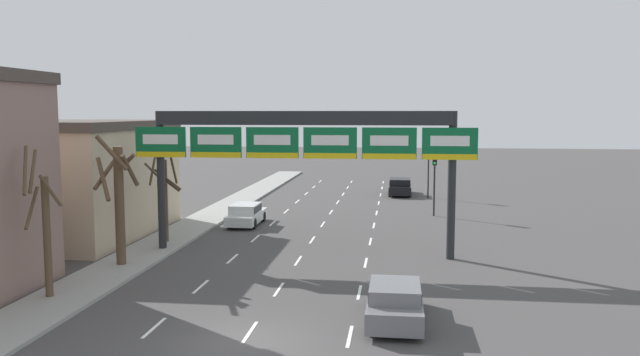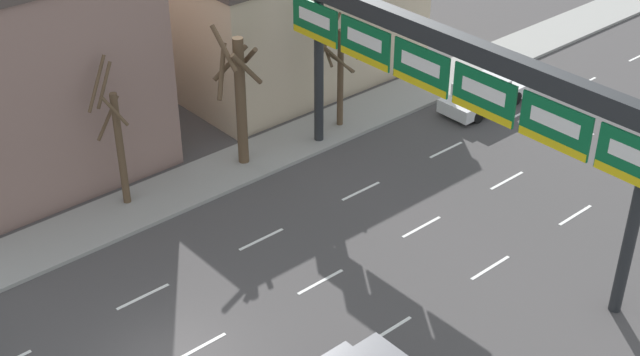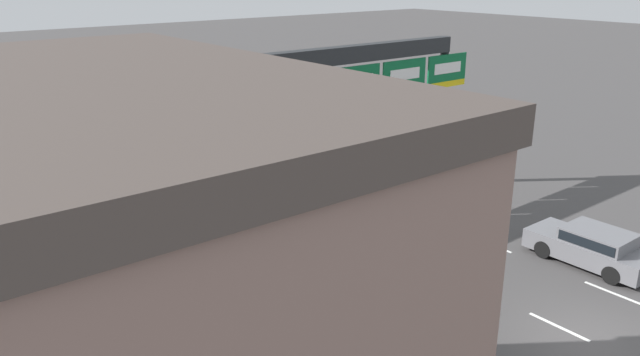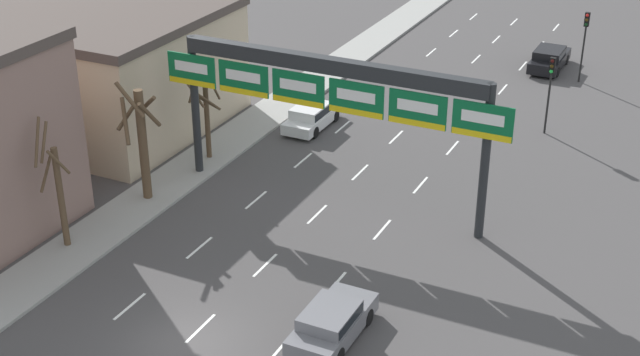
{
  "view_description": "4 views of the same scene",
  "coord_description": "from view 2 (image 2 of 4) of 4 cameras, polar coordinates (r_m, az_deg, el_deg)",
  "views": [
    {
      "loc": [
        4.77,
        -18.46,
        7.22
      ],
      "look_at": [
        0.79,
        13.3,
        3.84
      ],
      "focal_mm": 35.0,
      "sensor_mm": 36.0,
      "label": 1
    },
    {
      "loc": [
        18.1,
        -9.75,
        19.02
      ],
      "look_at": [
        0.04,
        5.94,
        4.22
      ],
      "focal_mm": 50.0,
      "sensor_mm": 36.0,
      "label": 2
    },
    {
      "loc": [
        -15.98,
        -7.3,
        10.36
      ],
      "look_at": [
        -0.84,
        11.56,
        2.17
      ],
      "focal_mm": 35.0,
      "sensor_mm": 36.0,
      "label": 3
    },
    {
      "loc": [
        16.23,
        -21.85,
        20.11
      ],
      "look_at": [
        2.25,
        6.71,
        4.31
      ],
      "focal_mm": 50.0,
      "sensor_mm": 36.0,
      "label": 4
    }
  ],
  "objects": [
    {
      "name": "lane_dashes",
      "position": [
        35.07,
        9.32,
        -1.58
      ],
      "size": [
        6.72,
        67.0,
        0.01
      ],
      "color": "white",
      "rests_on": "ground_plane"
    },
    {
      "name": "sidewalk_left",
      "position": [
        33.69,
        -16.88,
        -4.06
      ],
      "size": [
        2.8,
        110.0,
        0.15
      ],
      "color": "#999993",
      "rests_on": "ground_plane"
    },
    {
      "name": "tree_bare_closest",
      "position": [
        35.64,
        -5.22,
        5.51
      ],
      "size": [
        1.89,
        2.05,
        6.06
      ],
      "color": "brown",
      "rests_on": "sidewalk_left"
    },
    {
      "name": "sign_gantry",
      "position": [
        31.36,
        8.78,
        6.73
      ],
      "size": [
        17.11,
        0.7,
        7.28
      ],
      "color": "#232628",
      "rests_on": "ground_plane"
    },
    {
      "name": "tree_bare_second",
      "position": [
        33.84,
        -12.88,
        2.54
      ],
      "size": [
        1.56,
        1.47,
        5.81
      ],
      "color": "brown",
      "rests_on": "sidewalk_left"
    },
    {
      "name": "tree_bare_third",
      "position": [
        38.61,
        1.24,
        6.93
      ],
      "size": [
        1.98,
        1.65,
        4.95
      ],
      "color": "brown",
      "rests_on": "sidewalk_left"
    },
    {
      "name": "car_white",
      "position": [
        41.9,
        10.38,
        5.33
      ],
      "size": [
        1.82,
        4.48,
        1.39
      ],
      "color": "silver",
      "rests_on": "ground_plane"
    }
  ]
}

